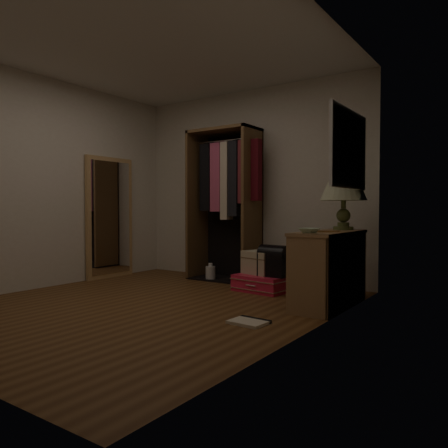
{
  "coord_description": "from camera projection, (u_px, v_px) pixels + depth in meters",
  "views": [
    {
      "loc": [
        3.14,
        -3.16,
        0.97
      ],
      "look_at": [
        0.3,
        0.95,
        0.8
      ],
      "focal_mm": 35.0,
      "sensor_mm": 36.0,
      "label": 1
    }
  ],
  "objects": [
    {
      "name": "white_jug",
      "position": [
        210.0,
        273.0,
        5.94
      ],
      "size": [
        0.16,
        0.16,
        0.23
      ],
      "rotation": [
        0.0,
        0.0,
        -0.19
      ],
      "color": "silver",
      "rests_on": "ground"
    },
    {
      "name": "ceramic_bowl",
      "position": [
        309.0,
        230.0,
        4.05
      ],
      "size": [
        0.21,
        0.21,
        0.05
      ],
      "primitive_type": "imported",
      "rotation": [
        0.0,
        0.0,
        -0.16
      ],
      "color": "#AED1B0",
      "rests_on": "console_bookshelf"
    },
    {
      "name": "black_bag",
      "position": [
        274.0,
        260.0,
        5.05
      ],
      "size": [
        0.35,
        0.24,
        0.36
      ],
      "rotation": [
        0.0,
        0.0,
        -0.07
      ],
      "color": "black",
      "rests_on": "pink_suitcase"
    },
    {
      "name": "pink_suitcase",
      "position": [
        262.0,
        283.0,
        5.16
      ],
      "size": [
        0.67,
        0.51,
        0.19
      ],
      "rotation": [
        0.0,
        0.0,
        -0.1
      ],
      "color": "red",
      "rests_on": "ground"
    },
    {
      "name": "floor_book",
      "position": [
        250.0,
        322.0,
        3.71
      ],
      "size": [
        0.32,
        0.27,
        0.03
      ],
      "rotation": [
        0.0,
        0.0,
        -0.06
      ],
      "color": "beige",
      "rests_on": "ground"
    },
    {
      "name": "open_wardrobe",
      "position": [
        228.0,
        191.0,
        5.94
      ],
      "size": [
        1.05,
        0.5,
        2.05
      ],
      "color": "brown",
      "rests_on": "ground"
    },
    {
      "name": "room_walls",
      "position": [
        154.0,
        156.0,
        4.35
      ],
      "size": [
        3.52,
        4.02,
        2.6
      ],
      "color": "beige",
      "rests_on": "ground"
    },
    {
      "name": "table_lamp",
      "position": [
        344.0,
        188.0,
        4.65
      ],
      "size": [
        0.64,
        0.64,
        0.61
      ],
      "rotation": [
        0.0,
        0.0,
        -0.41
      ],
      "color": "#445127",
      "rests_on": "console_bookshelf"
    },
    {
      "name": "floor_mirror",
      "position": [
        110.0,
        218.0,
        6.17
      ],
      "size": [
        0.06,
        0.8,
        1.7
      ],
      "color": "tan",
      "rests_on": "ground"
    },
    {
      "name": "train_case",
      "position": [
        260.0,
        262.0,
        5.23
      ],
      "size": [
        0.47,
        0.38,
        0.3
      ],
      "rotation": [
        0.0,
        0.0,
        -0.27
      ],
      "color": "tan",
      "rests_on": "pink_suitcase"
    },
    {
      "name": "ground",
      "position": [
        146.0,
        305.0,
        4.41
      ],
      "size": [
        4.0,
        4.0,
        0.0
      ],
      "primitive_type": "plane",
      "color": "#553318",
      "rests_on": "ground"
    },
    {
      "name": "brass_tray",
      "position": [
        326.0,
        231.0,
        4.27
      ],
      "size": [
        0.31,
        0.31,
        0.01
      ],
      "rotation": [
        0.0,
        0.0,
        -0.25
      ],
      "color": "#B17D44",
      "rests_on": "console_bookshelf"
    },
    {
      "name": "console_bookshelf",
      "position": [
        330.0,
        267.0,
        4.38
      ],
      "size": [
        0.42,
        1.12,
        0.75
      ],
      "color": "olive",
      "rests_on": "ground"
    }
  ]
}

